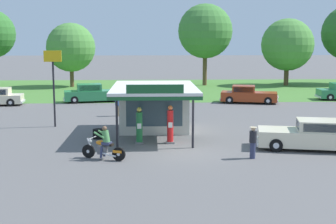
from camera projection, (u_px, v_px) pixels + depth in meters
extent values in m
plane|color=#5B5959|center=(184.00, 151.00, 22.74)|extent=(300.00, 300.00, 0.00)
cube|color=#477A33|center=(164.00, 89.00, 52.36)|extent=(120.00, 24.00, 0.01)
cube|color=beige|center=(154.00, 108.00, 28.06)|extent=(4.06, 3.54, 2.71)
cube|color=#384C56|center=(154.00, 112.00, 26.32)|extent=(3.25, 0.05, 1.73)
cube|color=silver|center=(154.00, 88.00, 26.19)|extent=(4.76, 7.36, 0.16)
cube|color=#195128|center=(154.00, 91.00, 26.22)|extent=(4.76, 7.36, 0.18)
cube|color=#195128|center=(155.00, 89.00, 22.54)|extent=(2.85, 0.08, 0.44)
cylinder|color=black|center=(193.00, 122.00, 23.25)|extent=(0.12, 0.12, 2.71)
cylinder|color=black|center=(117.00, 122.00, 23.10)|extent=(0.12, 0.12, 2.71)
cube|color=slate|center=(139.00, 143.00, 24.45)|extent=(0.44, 0.44, 0.10)
cylinder|color=#1E6B33|center=(139.00, 127.00, 24.32)|extent=(0.34, 0.34, 1.60)
cube|color=white|center=(139.00, 126.00, 24.13)|extent=(0.22, 0.02, 0.28)
sphere|color=#EACC4C|center=(139.00, 110.00, 24.18)|extent=(0.26, 0.26, 0.26)
cube|color=slate|center=(170.00, 142.00, 24.52)|extent=(0.44, 0.44, 0.10)
cylinder|color=red|center=(170.00, 126.00, 24.38)|extent=(0.34, 0.34, 1.69)
cube|color=white|center=(170.00, 125.00, 24.19)|extent=(0.22, 0.02, 0.28)
sphere|color=orange|center=(170.00, 108.00, 24.23)|extent=(0.26, 0.26, 0.26)
cylinder|color=black|center=(89.00, 151.00, 21.42)|extent=(0.63, 0.34, 0.64)
cylinder|color=silver|center=(89.00, 151.00, 21.42)|extent=(0.19, 0.17, 0.16)
cylinder|color=black|center=(119.00, 154.00, 20.88)|extent=(0.63, 0.34, 0.64)
cylinder|color=silver|center=(119.00, 154.00, 20.88)|extent=(0.19, 0.17, 0.16)
ellipsoid|color=orange|center=(101.00, 143.00, 21.11)|extent=(0.61, 0.44, 0.24)
cube|color=#59595E|center=(102.00, 150.00, 21.15)|extent=(0.50, 0.39, 0.36)
cube|color=black|center=(108.00, 145.00, 21.00)|extent=(0.54, 0.42, 0.10)
cylinder|color=silver|center=(90.00, 146.00, 21.34)|extent=(0.37, 0.21, 0.71)
cylinder|color=silver|center=(92.00, 138.00, 21.24)|extent=(0.30, 0.66, 0.04)
sphere|color=silver|center=(90.00, 141.00, 21.30)|extent=(0.16, 0.16, 0.16)
cube|color=orange|center=(118.00, 151.00, 20.88)|extent=(0.48, 0.34, 0.12)
cylinder|color=silver|center=(109.00, 155.00, 20.91)|extent=(0.68, 0.35, 0.18)
cube|color=#2D3351|center=(107.00, 143.00, 21.02)|extent=(0.50, 0.47, 0.14)
cylinder|color=#2D3351|center=(101.00, 152.00, 21.00)|extent=(0.20, 0.26, 0.56)
cylinder|color=#2D3351|center=(105.00, 151.00, 21.30)|extent=(0.20, 0.26, 0.56)
cylinder|color=#4C8C4C|center=(106.00, 136.00, 20.98)|extent=(0.50, 0.45, 0.60)
sphere|color=brown|center=(104.00, 128.00, 20.95)|extent=(0.22, 0.22, 0.22)
cylinder|color=#4C8C4C|center=(99.00, 135.00, 20.87)|extent=(0.53, 0.29, 0.31)
cylinder|color=#4C8C4C|center=(103.00, 134.00, 21.24)|extent=(0.53, 0.29, 0.31)
cube|color=beige|center=(312.00, 138.00, 23.13)|extent=(5.60, 2.96, 0.80)
cube|color=beige|center=(321.00, 125.00, 22.96)|extent=(2.60, 2.11, 0.53)
cube|color=#283847|center=(298.00, 125.00, 23.14)|extent=(0.34, 1.46, 0.43)
cube|color=#283847|center=(324.00, 128.00, 22.15)|extent=(1.92, 0.43, 0.41)
cube|color=#283847|center=(319.00, 122.00, 23.76)|extent=(1.92, 0.43, 0.41)
cube|color=silver|center=(257.00, 141.00, 23.61)|extent=(0.49, 1.80, 0.18)
sphere|color=white|center=(258.00, 138.00, 22.97)|extent=(0.18, 0.18, 0.18)
sphere|color=white|center=(257.00, 133.00, 24.16)|extent=(0.18, 0.18, 0.18)
cylinder|color=black|center=(276.00, 145.00, 22.59)|extent=(0.69, 0.33, 0.66)
cylinder|color=silver|center=(276.00, 145.00, 22.59)|extent=(0.34, 0.28, 0.30)
cylinder|color=black|center=(274.00, 138.00, 24.33)|extent=(0.69, 0.33, 0.66)
cylinder|color=silver|center=(274.00, 138.00, 24.33)|extent=(0.34, 0.28, 0.30)
cube|color=silver|center=(23.00, 101.00, 39.17)|extent=(0.29, 1.75, 0.18)
cylinder|color=black|center=(10.00, 102.00, 38.21)|extent=(0.68, 0.26, 0.66)
cylinder|color=silver|center=(10.00, 102.00, 38.21)|extent=(0.32, 0.25, 0.30)
cylinder|color=black|center=(14.00, 100.00, 39.89)|extent=(0.68, 0.26, 0.66)
cylinder|color=silver|center=(14.00, 100.00, 39.89)|extent=(0.32, 0.25, 0.30)
cube|color=#993819|center=(249.00, 96.00, 40.36)|extent=(5.15, 3.00, 0.79)
cube|color=#993819|center=(244.00, 89.00, 40.35)|extent=(2.29, 2.09, 0.56)
cube|color=#283847|center=(255.00, 89.00, 40.17)|extent=(0.39, 1.46, 0.44)
cube|color=#283847|center=(244.00, 88.00, 41.15)|extent=(1.61, 0.42, 0.42)
cube|color=#283847|center=(243.00, 90.00, 39.55)|extent=(1.61, 0.42, 0.42)
cube|color=silver|center=(277.00, 100.00, 39.93)|extent=(0.54, 1.79, 0.18)
cube|color=silver|center=(221.00, 99.00, 40.88)|extent=(0.54, 1.79, 0.18)
sphere|color=white|center=(277.00, 96.00, 40.48)|extent=(0.18, 0.18, 0.18)
sphere|color=white|center=(278.00, 97.00, 39.29)|extent=(0.18, 0.18, 0.18)
cylinder|color=black|center=(268.00, 98.00, 40.95)|extent=(0.69, 0.35, 0.66)
cylinder|color=silver|center=(268.00, 98.00, 40.95)|extent=(0.34, 0.28, 0.30)
cylinder|color=black|center=(268.00, 101.00, 39.22)|extent=(0.69, 0.35, 0.66)
cylinder|color=silver|center=(268.00, 101.00, 39.22)|extent=(0.34, 0.28, 0.30)
cylinder|color=black|center=(231.00, 97.00, 41.59)|extent=(0.69, 0.35, 0.66)
cylinder|color=silver|center=(231.00, 97.00, 41.59)|extent=(0.34, 0.28, 0.30)
cylinder|color=black|center=(229.00, 100.00, 39.85)|extent=(0.69, 0.35, 0.66)
cylinder|color=silver|center=(229.00, 100.00, 39.85)|extent=(0.34, 0.28, 0.30)
cube|color=silver|center=(318.00, 96.00, 42.64)|extent=(0.25, 1.85, 0.18)
cylinder|color=black|center=(324.00, 95.00, 43.51)|extent=(0.67, 0.25, 0.66)
cylinder|color=silver|center=(324.00, 95.00, 43.51)|extent=(0.31, 0.24, 0.30)
cylinder|color=black|center=(330.00, 97.00, 41.71)|extent=(0.67, 0.25, 0.66)
cylinder|color=silver|center=(330.00, 97.00, 41.71)|extent=(0.31, 0.24, 0.30)
cube|color=#2D844C|center=(94.00, 95.00, 41.06)|extent=(5.51, 2.84, 0.84)
cube|color=#2D844C|center=(89.00, 87.00, 40.85)|extent=(2.38, 1.99, 0.60)
cube|color=#283847|center=(101.00, 87.00, 41.10)|extent=(0.33, 1.40, 0.48)
cube|color=#283847|center=(89.00, 86.00, 41.60)|extent=(1.76, 0.39, 0.46)
cube|color=#283847|center=(90.00, 88.00, 40.10)|extent=(1.76, 0.39, 0.46)
cube|color=silver|center=(124.00, 98.00, 41.74)|extent=(0.47, 1.72, 0.18)
cube|color=silver|center=(64.00, 99.00, 40.47)|extent=(0.47, 1.72, 0.18)
sphere|color=white|center=(123.00, 93.00, 42.25)|extent=(0.18, 0.18, 0.18)
sphere|color=white|center=(125.00, 95.00, 41.14)|extent=(0.18, 0.18, 0.18)
cylinder|color=black|center=(113.00, 96.00, 42.35)|extent=(0.69, 0.33, 0.66)
cylinder|color=silver|center=(113.00, 96.00, 42.35)|extent=(0.34, 0.28, 0.30)
cylinder|color=black|center=(115.00, 99.00, 40.72)|extent=(0.69, 0.33, 0.66)
cylinder|color=silver|center=(115.00, 99.00, 40.72)|extent=(0.34, 0.28, 0.30)
cylinder|color=black|center=(74.00, 98.00, 41.49)|extent=(0.69, 0.33, 0.66)
cylinder|color=silver|center=(74.00, 98.00, 41.49)|extent=(0.34, 0.28, 0.30)
cylinder|color=black|center=(74.00, 100.00, 39.86)|extent=(0.69, 0.33, 0.66)
cylinder|color=silver|center=(74.00, 100.00, 39.86)|extent=(0.34, 0.28, 0.30)
cube|color=#19479E|center=(160.00, 93.00, 42.66)|extent=(4.91, 2.00, 0.82)
cube|color=#19479E|center=(161.00, 86.00, 42.56)|extent=(2.04, 1.71, 0.55)
cube|color=#283847|center=(151.00, 86.00, 42.50)|extent=(0.07, 1.48, 0.44)
cube|color=#283847|center=(162.00, 87.00, 41.76)|extent=(1.71, 0.07, 0.42)
cube|color=#283847|center=(161.00, 85.00, 43.37)|extent=(1.71, 0.07, 0.42)
cube|color=silver|center=(133.00, 97.00, 42.55)|extent=(0.16, 1.80, 0.18)
cube|color=silver|center=(186.00, 96.00, 42.86)|extent=(0.16, 1.80, 0.18)
sphere|color=white|center=(133.00, 94.00, 41.90)|extent=(0.18, 0.18, 0.18)
sphere|color=white|center=(133.00, 92.00, 43.10)|extent=(0.18, 0.18, 0.18)
cylinder|color=black|center=(142.00, 97.00, 41.72)|extent=(0.66, 0.21, 0.66)
cylinder|color=silver|center=(142.00, 97.00, 41.72)|extent=(0.30, 0.23, 0.30)
cylinder|color=black|center=(142.00, 95.00, 43.47)|extent=(0.66, 0.21, 0.66)
cylinder|color=silver|center=(142.00, 95.00, 43.47)|extent=(0.30, 0.23, 0.30)
cylinder|color=black|center=(178.00, 97.00, 41.93)|extent=(0.66, 0.21, 0.66)
cylinder|color=silver|center=(178.00, 97.00, 41.93)|extent=(0.30, 0.23, 0.30)
cylinder|color=black|center=(177.00, 95.00, 43.68)|extent=(0.66, 0.21, 0.66)
cylinder|color=silver|center=(177.00, 95.00, 43.68)|extent=(0.30, 0.23, 0.30)
cylinder|color=#2D3351|center=(253.00, 150.00, 21.31)|extent=(0.26, 0.26, 0.76)
cylinder|color=black|center=(253.00, 137.00, 21.21)|extent=(0.34, 0.34, 0.54)
sphere|color=tan|center=(253.00, 129.00, 21.15)|extent=(0.21, 0.21, 0.21)
cylinder|color=beige|center=(253.00, 127.00, 21.14)|extent=(0.33, 0.33, 0.02)
cylinder|color=brown|center=(117.00, 111.00, 33.31)|extent=(0.26, 0.26, 0.78)
cylinder|color=#2D4C8C|center=(117.00, 102.00, 33.21)|extent=(0.34, 0.34, 0.55)
sphere|color=tan|center=(117.00, 97.00, 33.15)|extent=(0.21, 0.21, 0.21)
cylinder|color=beige|center=(117.00, 96.00, 33.13)|extent=(0.34, 0.34, 0.02)
cylinder|color=brown|center=(170.00, 113.00, 31.97)|extent=(0.26, 0.26, 0.90)
cylinder|color=#4C8C4C|center=(170.00, 102.00, 31.85)|extent=(0.34, 0.34, 0.64)
sphere|color=brown|center=(170.00, 96.00, 31.78)|extent=(0.24, 0.24, 0.24)
cylinder|color=brown|center=(286.00, 75.00, 56.05)|extent=(0.57, 0.57, 2.59)
sphere|color=#4C893D|center=(287.00, 45.00, 55.49)|extent=(6.33, 6.33, 6.33)
sphere|color=#4C893D|center=(288.00, 50.00, 55.71)|extent=(3.30, 3.30, 3.30)
cylinder|color=brown|center=(205.00, 69.00, 56.17)|extent=(0.52, 0.52, 4.12)
sphere|color=#427F38|center=(205.00, 31.00, 55.47)|extent=(6.61, 6.61, 6.61)
sphere|color=#427F38|center=(204.00, 37.00, 56.43)|extent=(3.50, 3.50, 3.50)
cylinder|color=brown|center=(72.00, 76.00, 54.39)|extent=(0.46, 0.46, 2.51)
sphere|color=#4C893D|center=(71.00, 47.00, 53.86)|extent=(5.74, 5.74, 5.74)
sphere|color=#4C893D|center=(75.00, 52.00, 53.23)|extent=(2.93, 2.93, 2.93)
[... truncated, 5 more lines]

